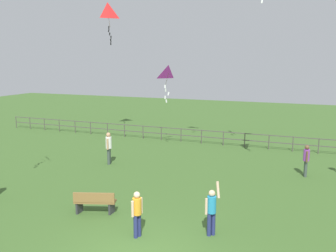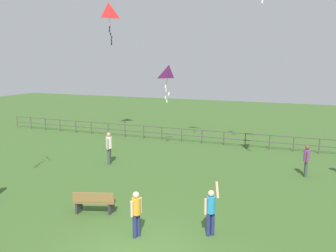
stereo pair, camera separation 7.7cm
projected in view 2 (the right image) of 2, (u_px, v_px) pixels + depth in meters
name	position (u px, v px, depth m)	size (l,w,h in m)	color
park_bench	(94.00, 202.00, 12.77)	(1.55, 0.86, 0.85)	olive
person_1	(109.00, 146.00, 18.84)	(0.32, 0.51, 1.74)	#3F4C47
person_2	(307.00, 159.00, 16.78)	(0.29, 0.47, 1.56)	#3F4C47
person_3	(136.00, 211.00, 11.01)	(0.28, 0.43, 1.51)	navy
person_4	(211.00, 209.00, 11.09)	(0.45, 0.36, 1.79)	navy
kite_1	(169.00, 74.00, 20.75)	(0.89, 0.92, 2.21)	#B22DB2
kite_3	(109.00, 13.00, 24.49)	(1.06, 1.05, 2.87)	red
waterfront_railing	(226.00, 136.00, 22.99)	(36.05, 0.06, 0.95)	#4C4742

